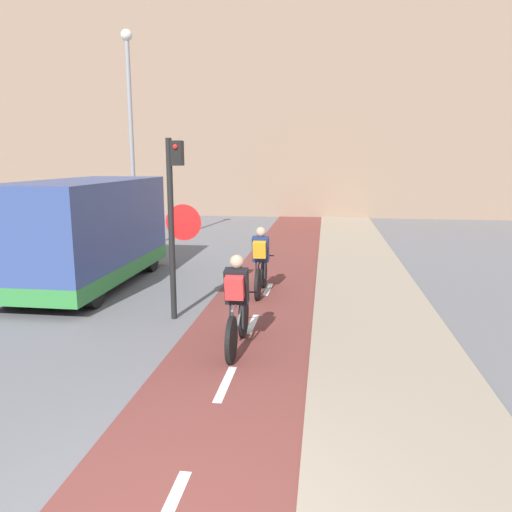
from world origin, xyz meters
The scene contains 6 objects.
building_row_background centered at (0.00, 25.36, 6.22)m, with size 60.00×5.20×12.42m.
traffic_light_pole centered at (-1.46, 5.68, 2.08)m, with size 0.67×0.25×3.38m.
street_lamp_far centered at (-4.97, 12.59, 4.23)m, with size 0.36×0.36×6.95m.
cyclist_near centered at (-0.06, 4.26, 0.73)m, with size 0.46×1.83×1.55m.
cyclist_far centered at (-0.12, 7.63, 0.72)m, with size 0.46×1.78×1.53m.
van centered at (-4.30, 7.85, 1.24)m, with size 2.10×5.27×2.52m.
Camera 1 is at (1.27, -3.16, 3.01)m, focal length 35.00 mm.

